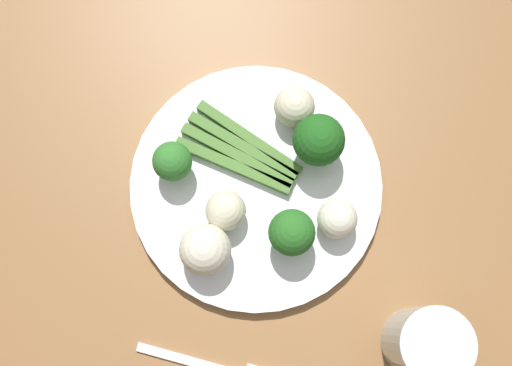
{
  "coord_description": "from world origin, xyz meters",
  "views": [
    {
      "loc": [
        0.18,
        -0.01,
        1.45
      ],
      "look_at": [
        0.02,
        -0.02,
        0.77
      ],
      "focal_mm": 42.82,
      "sensor_mm": 36.0,
      "label": 1
    }
  ],
  "objects_px": {
    "broccoli_outer_edge": "(292,233)",
    "cauliflower_near_center": "(205,250)",
    "dining_table": "(268,186)",
    "cauliflower_left": "(294,107)",
    "cauliflower_right": "(337,219)",
    "cauliflower_mid": "(226,211)",
    "plate": "(256,185)",
    "water_glass": "(425,343)",
    "broccoli_front": "(319,140)",
    "broccoli_back": "(172,162)",
    "asparagus_bundle": "(241,152)"
  },
  "relations": [
    {
      "from": "asparagus_bundle",
      "to": "cauliflower_near_center",
      "type": "bearing_deg",
      "value": 101.63
    },
    {
      "from": "broccoli_back",
      "to": "dining_table",
      "type": "bearing_deg",
      "value": 94.2
    },
    {
      "from": "plate",
      "to": "water_glass",
      "type": "bearing_deg",
      "value": 46.0
    },
    {
      "from": "broccoli_outer_edge",
      "to": "cauliflower_right",
      "type": "relative_size",
      "value": 1.4
    },
    {
      "from": "cauliflower_left",
      "to": "water_glass",
      "type": "height_order",
      "value": "water_glass"
    },
    {
      "from": "asparagus_bundle",
      "to": "cauliflower_right",
      "type": "height_order",
      "value": "cauliflower_right"
    },
    {
      "from": "asparagus_bundle",
      "to": "broccoli_outer_edge",
      "type": "bearing_deg",
      "value": 149.19
    },
    {
      "from": "cauliflower_mid",
      "to": "water_glass",
      "type": "bearing_deg",
      "value": 57.1
    },
    {
      "from": "broccoli_front",
      "to": "cauliflower_mid",
      "type": "distance_m",
      "value": 0.13
    },
    {
      "from": "asparagus_bundle",
      "to": "broccoli_front",
      "type": "bearing_deg",
      "value": -148.45
    },
    {
      "from": "broccoli_back",
      "to": "water_glass",
      "type": "bearing_deg",
      "value": 55.12
    },
    {
      "from": "cauliflower_right",
      "to": "water_glass",
      "type": "distance_m",
      "value": 0.16
    },
    {
      "from": "cauliflower_left",
      "to": "cauliflower_right",
      "type": "bearing_deg",
      "value": 20.31
    },
    {
      "from": "broccoli_outer_edge",
      "to": "cauliflower_near_center",
      "type": "xyz_separation_m",
      "value": [
        0.02,
        -0.09,
        -0.01
      ]
    },
    {
      "from": "cauliflower_right",
      "to": "cauliflower_left",
      "type": "relative_size",
      "value": 0.95
    },
    {
      "from": "cauliflower_near_center",
      "to": "water_glass",
      "type": "distance_m",
      "value": 0.25
    },
    {
      "from": "broccoli_outer_edge",
      "to": "cauliflower_right",
      "type": "distance_m",
      "value": 0.06
    },
    {
      "from": "broccoli_back",
      "to": "cauliflower_near_center",
      "type": "bearing_deg",
      "value": 22.28
    },
    {
      "from": "broccoli_outer_edge",
      "to": "water_glass",
      "type": "relative_size",
      "value": 0.66
    },
    {
      "from": "dining_table",
      "to": "cauliflower_near_center",
      "type": "distance_m",
      "value": 0.2
    },
    {
      "from": "broccoli_back",
      "to": "cauliflower_near_center",
      "type": "relative_size",
      "value": 0.96
    },
    {
      "from": "broccoli_back",
      "to": "cauliflower_left",
      "type": "distance_m",
      "value": 0.15
    },
    {
      "from": "dining_table",
      "to": "broccoli_back",
      "type": "height_order",
      "value": "broccoli_back"
    },
    {
      "from": "cauliflower_left",
      "to": "cauliflower_mid",
      "type": "height_order",
      "value": "cauliflower_left"
    },
    {
      "from": "broccoli_outer_edge",
      "to": "broccoli_back",
      "type": "bearing_deg",
      "value": -120.35
    },
    {
      "from": "asparagus_bundle",
      "to": "cauliflower_right",
      "type": "relative_size",
      "value": 3.31
    },
    {
      "from": "asparagus_bundle",
      "to": "broccoli_outer_edge",
      "type": "xyz_separation_m",
      "value": [
        0.1,
        0.06,
        0.03
      ]
    },
    {
      "from": "broccoli_front",
      "to": "cauliflower_near_center",
      "type": "distance_m",
      "value": 0.17
    },
    {
      "from": "cauliflower_mid",
      "to": "cauliflower_near_center",
      "type": "bearing_deg",
      "value": -25.12
    },
    {
      "from": "water_glass",
      "to": "asparagus_bundle",
      "type": "bearing_deg",
      "value": -136.64
    },
    {
      "from": "cauliflower_near_center",
      "to": "cauliflower_right",
      "type": "bearing_deg",
      "value": 104.43
    },
    {
      "from": "cauliflower_right",
      "to": "cauliflower_mid",
      "type": "relative_size",
      "value": 0.99
    },
    {
      "from": "cauliflower_left",
      "to": "water_glass",
      "type": "bearing_deg",
      "value": 27.82
    },
    {
      "from": "plate",
      "to": "broccoli_back",
      "type": "height_order",
      "value": "broccoli_back"
    },
    {
      "from": "cauliflower_right",
      "to": "cauliflower_mid",
      "type": "bearing_deg",
      "value": -93.31
    },
    {
      "from": "cauliflower_right",
      "to": "cauliflower_near_center",
      "type": "distance_m",
      "value": 0.15
    },
    {
      "from": "broccoli_outer_edge",
      "to": "water_glass",
      "type": "distance_m",
      "value": 0.18
    },
    {
      "from": "cauliflower_left",
      "to": "water_glass",
      "type": "xyz_separation_m",
      "value": [
        0.26,
        0.14,
        0.01
      ]
    },
    {
      "from": "plate",
      "to": "cauliflower_mid",
      "type": "bearing_deg",
      "value": -42.49
    },
    {
      "from": "cauliflower_mid",
      "to": "asparagus_bundle",
      "type": "bearing_deg",
      "value": 168.85
    },
    {
      "from": "cauliflower_near_center",
      "to": "cauliflower_mid",
      "type": "distance_m",
      "value": 0.05
    },
    {
      "from": "dining_table",
      "to": "cauliflower_left",
      "type": "relative_size",
      "value": 23.53
    },
    {
      "from": "dining_table",
      "to": "water_glass",
      "type": "distance_m",
      "value": 0.3
    },
    {
      "from": "cauliflower_near_center",
      "to": "cauliflower_mid",
      "type": "bearing_deg",
      "value": 154.88
    },
    {
      "from": "cauliflower_left",
      "to": "plate",
      "type": "bearing_deg",
      "value": -26.11
    },
    {
      "from": "broccoli_outer_edge",
      "to": "cauliflower_right",
      "type": "bearing_deg",
      "value": 109.45
    },
    {
      "from": "cauliflower_mid",
      "to": "water_glass",
      "type": "xyz_separation_m",
      "value": [
        0.14,
        0.21,
        0.01
      ]
    },
    {
      "from": "asparagus_bundle",
      "to": "broccoli_outer_edge",
      "type": "height_order",
      "value": "broccoli_outer_edge"
    },
    {
      "from": "dining_table",
      "to": "asparagus_bundle",
      "type": "relative_size",
      "value": 7.49
    },
    {
      "from": "dining_table",
      "to": "cauliflower_left",
      "type": "height_order",
      "value": "cauliflower_left"
    }
  ]
}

